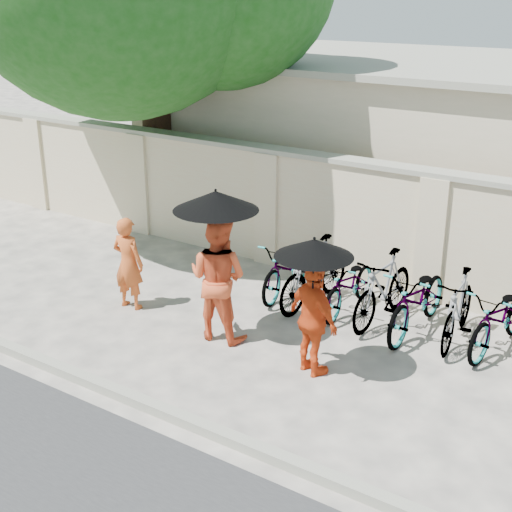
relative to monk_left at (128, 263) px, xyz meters
The scene contains 16 objects.
ground 1.90m from the monk_left, 10.07° to the right, with size 80.00×80.00×0.00m, color beige.
kerb 2.73m from the monk_left, 49.20° to the right, with size 40.00×0.16×0.12m, color gray.
compound_wall 3.99m from the monk_left, 46.62° to the left, with size 20.00×0.30×2.00m, color beige.
building_behind 7.71m from the monk_left, 60.85° to the left, with size 14.00×6.00×3.20m, color beige.
monk_left is the anchor object (origin of this frame).
monk_center 1.74m from the monk_left, ahead, with size 0.87×0.68×1.80m, color #DA5128.
parasol_center 2.21m from the monk_left, ahead, with size 1.15×1.15×1.15m.
monk_right 3.34m from the monk_left, ahead, with size 0.89×0.37×1.52m, color #D24214.
parasol_right 3.52m from the monk_left, ahead, with size 0.97×0.97×1.00m.
bike_0 2.53m from the monk_left, 45.90° to the left, with size 0.61×1.75×0.92m, color #9B9CA5.
bike_1 2.85m from the monk_left, 35.45° to the left, with size 0.50×1.79×1.07m, color #9B9CA5.
bike_2 3.38m from the monk_left, 31.24° to the left, with size 0.57×1.63×0.86m, color #9B9CA5.
bike_3 3.85m from the monk_left, 26.21° to the left, with size 0.50×1.76×1.06m, color #9B9CA5.
bike_4 4.34m from the monk_left, 22.37° to the left, with size 0.67×1.91×1.00m, color #9B9CA5.
bike_5 4.88m from the monk_left, 20.32° to the left, with size 0.47×1.67×1.00m, color #9B9CA5.
bike_6 5.44m from the monk_left, 19.04° to the left, with size 0.62×1.78×0.93m, color #9B9CA5.
Camera 1 is at (5.48, -6.99, 4.70)m, focal length 50.00 mm.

